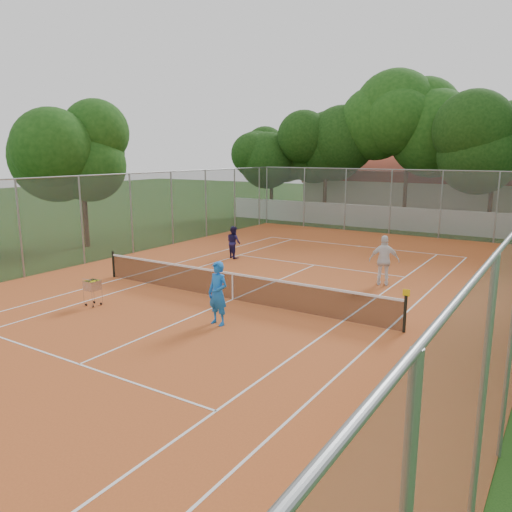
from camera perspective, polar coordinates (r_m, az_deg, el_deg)
The scene contains 12 objects.
ground at distance 17.35m, azimuth -2.68°, elevation -5.06°, with size 120.00×120.00×0.00m, color #17350E.
court_pad at distance 17.34m, azimuth -2.68°, elevation -5.03°, with size 18.00×34.00×0.02m, color #BD5624.
court_lines at distance 17.34m, azimuth -2.68°, elevation -4.99°, with size 10.98×23.78×0.01m, color white.
tennis_net at distance 17.21m, azimuth -2.70°, elevation -3.43°, with size 11.88×0.10×0.98m, color black.
perimeter_fence at distance 16.88m, azimuth -2.74°, elevation 1.45°, with size 18.00×34.00×4.00m, color slate.
boundary_wall at distance 34.20m, azimuth 16.04°, elevation 4.13°, with size 26.00×0.30×1.50m, color white.
clubhouse at distance 44.19m, azimuth 17.44°, elevation 7.56°, with size 16.40×9.00×4.40m, color beige.
tropical_trees at distance 36.82m, azimuth 17.80°, elevation 11.18°, with size 29.00×19.00×10.00m, color black.
player_near at distance 14.67m, azimuth -4.38°, elevation -4.28°, with size 0.69×0.45×1.90m, color blue.
player_far_left at distance 23.97m, azimuth -2.56°, elevation 1.60°, with size 0.75×0.59×1.55m, color #20194D.
player_far_right at distance 19.60m, azimuth 14.45°, elevation -0.49°, with size 1.13×0.47×1.92m, color white.
ball_hopper at distance 17.39m, azimuth -18.16°, elevation -3.93°, with size 0.45×0.45×0.94m, color #BABAC1.
Camera 1 is at (9.61, -13.54, 5.01)m, focal length 35.00 mm.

